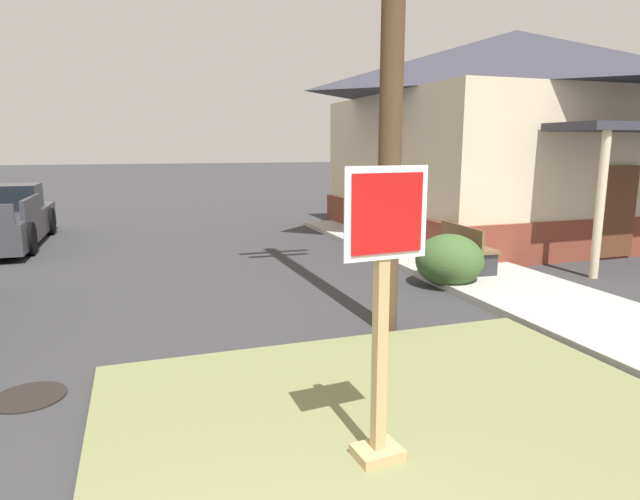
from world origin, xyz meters
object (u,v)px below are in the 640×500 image
at_px(pickup_truck_charcoal, 1,221).
at_px(street_bench, 466,245).
at_px(manhole_cover, 29,397).
at_px(stop_sign, 381,327).

height_order(pickup_truck_charcoal, street_bench, pickup_truck_charcoal).
distance_m(manhole_cover, pickup_truck_charcoal, 9.86).
bearing_deg(pickup_truck_charcoal, street_bench, -34.81).
distance_m(stop_sign, pickup_truck_charcoal, 12.80).
height_order(stop_sign, manhole_cover, stop_sign).
relative_size(manhole_cover, street_bench, 0.45).
height_order(manhole_cover, pickup_truck_charcoal, pickup_truck_charcoal).
bearing_deg(manhole_cover, street_bench, 23.92).
xyz_separation_m(manhole_cover, pickup_truck_charcoal, (-2.14, 9.60, 0.61)).
bearing_deg(pickup_truck_charcoal, stop_sign, -67.29).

